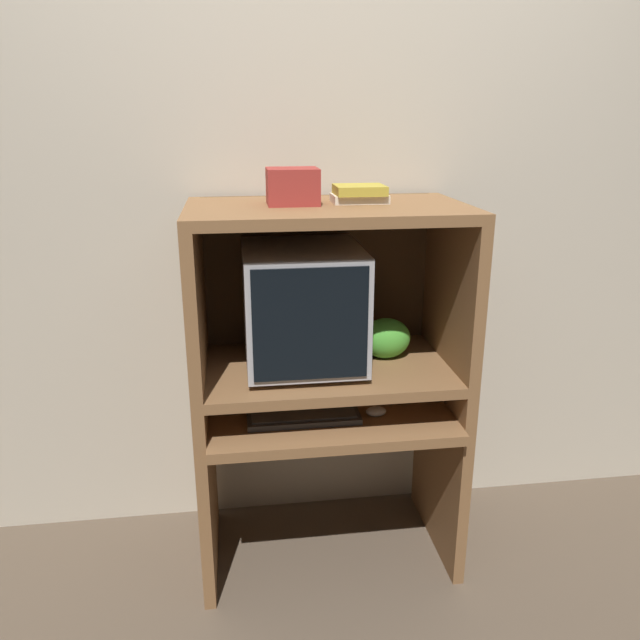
% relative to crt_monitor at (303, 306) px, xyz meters
% --- Properties ---
extents(ground_plane, '(12.00, 12.00, 0.00)m').
position_rel_crt_monitor_xyz_m(ground_plane, '(0.08, -0.28, -0.99)').
color(ground_plane, brown).
extents(wall_back, '(6.00, 0.06, 2.60)m').
position_rel_crt_monitor_xyz_m(wall_back, '(0.08, 0.32, 0.31)').
color(wall_back, beige).
rests_on(wall_back, ground_plane).
extents(desk_base, '(0.93, 0.58, 0.62)m').
position_rel_crt_monitor_xyz_m(desk_base, '(0.08, -0.05, -0.60)').
color(desk_base, brown).
rests_on(desk_base, ground_plane).
extents(desk_monitor_shelf, '(0.93, 0.55, 0.15)m').
position_rel_crt_monitor_xyz_m(desk_monitor_shelf, '(0.08, -0.01, -0.25)').
color(desk_monitor_shelf, brown).
rests_on(desk_monitor_shelf, desk_base).
extents(hutch_upper, '(0.93, 0.55, 0.56)m').
position_rel_crt_monitor_xyz_m(hutch_upper, '(0.08, 0.02, 0.16)').
color(hutch_upper, brown).
rests_on(hutch_upper, desk_monitor_shelf).
extents(crt_monitor, '(0.40, 0.44, 0.42)m').
position_rel_crt_monitor_xyz_m(crt_monitor, '(0.00, 0.00, 0.00)').
color(crt_monitor, '#B2B2B7').
rests_on(crt_monitor, desk_monitor_shelf).
extents(keyboard, '(0.38, 0.15, 0.03)m').
position_rel_crt_monitor_xyz_m(keyboard, '(-0.02, -0.12, -0.36)').
color(keyboard, '#2D2D30').
rests_on(keyboard, desk_base).
extents(mouse, '(0.07, 0.05, 0.03)m').
position_rel_crt_monitor_xyz_m(mouse, '(0.24, -0.13, -0.35)').
color(mouse, '#B7B7B7').
rests_on(mouse, desk_base).
extents(snack_bag, '(0.18, 0.13, 0.15)m').
position_rel_crt_monitor_xyz_m(snack_bag, '(0.30, 0.03, -0.14)').
color(snack_bag, green).
rests_on(snack_bag, desk_monitor_shelf).
extents(book_stack, '(0.18, 0.14, 0.06)m').
position_rel_crt_monitor_xyz_m(book_stack, '(0.20, 0.03, 0.37)').
color(book_stack, beige).
rests_on(book_stack, hutch_upper).
extents(storage_box, '(0.17, 0.14, 0.12)m').
position_rel_crt_monitor_xyz_m(storage_box, '(-0.03, 0.01, 0.40)').
color(storage_box, maroon).
rests_on(storage_box, hutch_upper).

